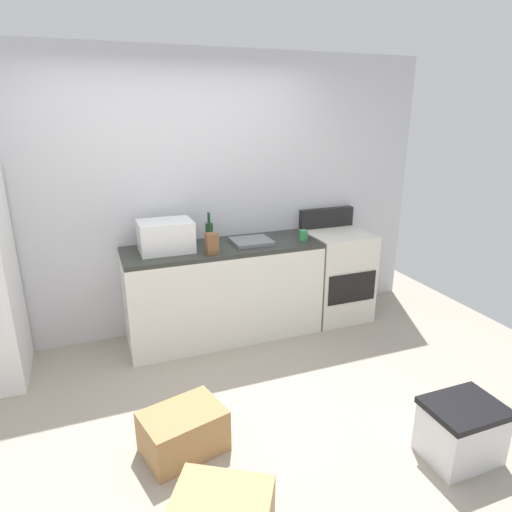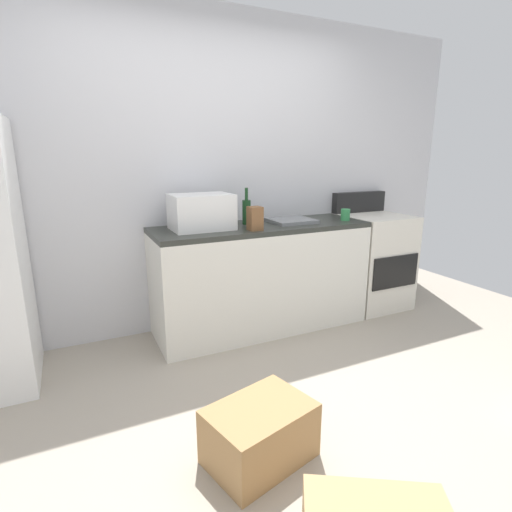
% 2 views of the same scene
% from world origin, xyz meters
% --- Properties ---
extents(ground_plane, '(6.00, 6.00, 0.00)m').
position_xyz_m(ground_plane, '(0.00, 0.00, 0.00)').
color(ground_plane, '#9E9384').
extents(wall_back, '(5.00, 0.10, 2.60)m').
position_xyz_m(wall_back, '(0.00, 1.55, 1.30)').
color(wall_back, silver).
rests_on(wall_back, ground_plane).
extents(kitchen_counter, '(1.80, 0.60, 0.90)m').
position_xyz_m(kitchen_counter, '(0.30, 1.20, 0.45)').
color(kitchen_counter, silver).
rests_on(kitchen_counter, ground_plane).
extents(stove_oven, '(0.60, 0.61, 1.10)m').
position_xyz_m(stove_oven, '(1.52, 1.21, 0.47)').
color(stove_oven, silver).
rests_on(stove_oven, ground_plane).
extents(microwave, '(0.46, 0.34, 0.27)m').
position_xyz_m(microwave, '(-0.20, 1.22, 1.04)').
color(microwave, white).
rests_on(microwave, kitchen_counter).
extents(sink_basin, '(0.36, 0.32, 0.03)m').
position_xyz_m(sink_basin, '(0.58, 1.19, 0.92)').
color(sink_basin, slate).
rests_on(sink_basin, kitchen_counter).
extents(wine_bottle, '(0.07, 0.07, 0.30)m').
position_xyz_m(wine_bottle, '(0.20, 1.28, 1.01)').
color(wine_bottle, '#193F1E').
rests_on(wine_bottle, kitchen_counter).
extents(coffee_mug, '(0.08, 0.08, 0.10)m').
position_xyz_m(coffee_mug, '(1.07, 1.09, 0.95)').
color(coffee_mug, '#338C4C').
rests_on(coffee_mug, kitchen_counter).
extents(knife_block, '(0.10, 0.10, 0.18)m').
position_xyz_m(knife_block, '(0.15, 1.01, 0.99)').
color(knife_block, brown).
rests_on(knife_block, kitchen_counter).
extents(cardboard_box_medium, '(0.57, 0.46, 0.29)m').
position_xyz_m(cardboard_box_medium, '(-0.40, -0.20, 0.14)').
color(cardboard_box_medium, '#A37A4C').
rests_on(cardboard_box_medium, ground_plane).
extents(storage_bin, '(0.46, 0.36, 0.38)m').
position_xyz_m(storage_bin, '(1.20, -0.87, 0.19)').
color(storage_bin, silver).
rests_on(storage_bin, ground_plane).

